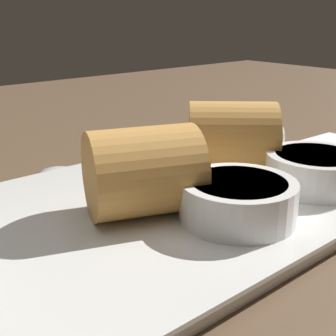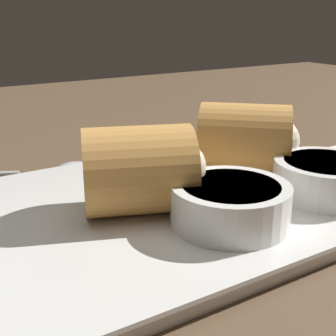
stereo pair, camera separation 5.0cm
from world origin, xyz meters
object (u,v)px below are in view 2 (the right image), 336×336
at_px(dipping_bowl_far, 326,177).
at_px(dipping_bowl_near, 230,203).
at_px(spoon, 48,170).
at_px(serving_plate, 168,208).

bearing_deg(dipping_bowl_far, dipping_bowl_near, 0.32).
height_order(dipping_bowl_far, spoon, dipping_bowl_far).
distance_m(dipping_bowl_far, spoon, 0.26).
relative_size(dipping_bowl_far, spoon, 0.45).
relative_size(dipping_bowl_near, dipping_bowl_far, 1.00).
height_order(serving_plate, dipping_bowl_near, dipping_bowl_near).
bearing_deg(dipping_bowl_far, serving_plate, -28.53).
distance_m(serving_plate, dipping_bowl_near, 0.06).
distance_m(dipping_bowl_near, dipping_bowl_far, 0.09).
bearing_deg(serving_plate, spoon, -71.51).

